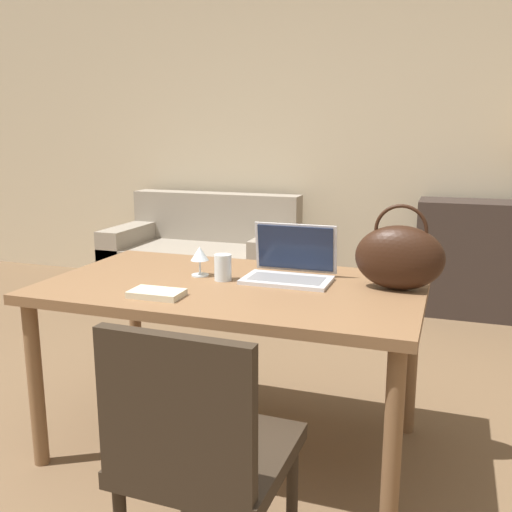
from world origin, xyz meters
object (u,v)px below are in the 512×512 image
drinking_glass (223,267)px  couch (204,261)px  laptop (291,265)px  handbag (399,257)px  wine_glass (200,255)px  chair (199,449)px

drinking_glass → couch: bearing=116.4°
couch → laptop: (1.28, -1.95, 0.50)m
laptop → handbag: size_ratio=1.04×
laptop → drinking_glass: 0.28m
handbag → wine_glass: bearing=-176.2°
laptop → handbag: (0.44, -0.02, 0.07)m
chair → couch: bearing=115.6°
wine_glass → handbag: 0.82m
laptop → wine_glass: (-0.38, -0.08, 0.03)m
chair → couch: (-1.30, 2.90, -0.20)m
couch → drinking_glass: size_ratio=13.54×
chair → drinking_glass: size_ratio=7.89×
couch → handbag: (1.72, -1.97, 0.57)m
laptop → drinking_glass: (-0.26, -0.12, -0.01)m
wine_glass → chair: bearing=-65.7°
chair → couch: size_ratio=0.58×
laptop → couch: bearing=123.4°
laptop → wine_glass: 0.39m
wine_glass → handbag: handbag is taller
couch → wine_glass: size_ratio=11.58×
handbag → drinking_glass: bearing=-172.5°
couch → drinking_glass: drinking_glass is taller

